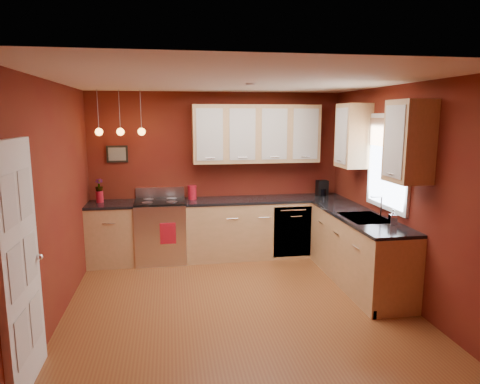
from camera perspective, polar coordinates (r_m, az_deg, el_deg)
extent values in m
plane|color=brown|center=(5.26, -0.26, -14.90)|extent=(4.20, 4.20, 0.00)
cube|color=white|center=(4.79, -0.29, 14.60)|extent=(4.00, 4.20, 0.02)
cube|color=maroon|center=(6.92, -3.03, 2.39)|extent=(4.00, 0.02, 2.60)
cube|color=maroon|center=(2.87, 6.45, -8.71)|extent=(4.00, 0.02, 2.60)
cube|color=maroon|center=(4.96, -23.74, -1.51)|extent=(0.02, 4.20, 2.60)
cube|color=maroon|center=(5.54, 20.63, -0.17)|extent=(0.02, 4.20, 2.60)
cube|color=tan|center=(6.81, -16.67, -5.46)|extent=(0.70, 0.60, 0.90)
cube|color=tan|center=(6.91, 3.37, -4.81)|extent=(2.54, 0.60, 0.90)
cube|color=tan|center=(5.98, 15.46, -7.54)|extent=(0.60, 2.10, 0.90)
cube|color=black|center=(6.70, -16.87, -1.58)|extent=(0.70, 0.62, 0.04)
cube|color=black|center=(6.80, 3.41, -0.99)|extent=(2.54, 0.62, 0.04)
cube|color=black|center=(5.86, 15.67, -3.15)|extent=(0.62, 2.10, 0.04)
cube|color=silver|center=(6.75, -10.49, -5.25)|extent=(0.76, 0.64, 0.92)
cube|color=black|center=(6.45, -10.54, -5.77)|extent=(0.55, 0.02, 0.32)
cylinder|color=silver|center=(6.38, -10.61, -3.72)|extent=(0.60, 0.02, 0.02)
cube|color=black|center=(6.64, -10.62, -1.29)|extent=(0.76, 0.60, 0.03)
cylinder|color=#98989E|center=(6.51, -12.24, -1.40)|extent=(0.16, 0.16, 0.01)
cylinder|color=#98989E|center=(6.50, -9.07, -1.31)|extent=(0.16, 0.16, 0.01)
cylinder|color=#98989E|center=(6.78, -12.13, -0.93)|extent=(0.16, 0.16, 0.01)
cylinder|color=#98989E|center=(6.77, -9.08, -0.85)|extent=(0.16, 0.16, 0.01)
cube|color=silver|center=(6.92, -10.60, -0.03)|extent=(0.76, 0.04, 0.16)
cube|color=silver|center=(6.73, 7.00, -5.28)|extent=(0.60, 0.02, 0.80)
cube|color=#98989E|center=(5.73, 16.30, -3.53)|extent=(0.50, 0.70, 0.05)
cube|color=black|center=(5.88, 15.58, -3.25)|extent=(0.42, 0.30, 0.02)
cube|color=black|center=(5.59, 17.04, -4.02)|extent=(0.42, 0.30, 0.02)
cylinder|color=white|center=(5.79, 18.34, -1.82)|extent=(0.02, 0.02, 0.28)
cylinder|color=white|center=(5.74, 17.79, -0.58)|extent=(0.16, 0.02, 0.02)
cube|color=white|center=(5.74, 19.19, 3.79)|extent=(0.04, 1.02, 1.22)
cube|color=white|center=(5.73, 19.05, 3.79)|extent=(0.01, 0.90, 1.10)
cube|color=#896444|center=(5.70, 19.13, 7.49)|extent=(0.02, 0.96, 0.36)
cube|color=white|center=(3.90, -27.34, -8.94)|extent=(0.06, 0.82, 2.05)
cube|color=silver|center=(3.59, -28.41, -1.13)|extent=(0.00, 0.28, 0.40)
cube|color=silver|center=(3.93, -26.74, -0.13)|extent=(0.00, 0.28, 0.40)
cube|color=silver|center=(3.72, -27.70, -9.46)|extent=(0.00, 0.28, 0.40)
cube|color=silver|center=(4.05, -26.12, -7.81)|extent=(0.00, 0.28, 0.40)
cube|color=silver|center=(3.93, -27.02, -17.06)|extent=(0.00, 0.28, 0.40)
cube|color=silver|center=(4.24, -25.53, -14.92)|extent=(0.00, 0.28, 0.40)
sphere|color=white|center=(4.19, -25.15, -7.85)|extent=(0.06, 0.06, 0.06)
cube|color=tan|center=(6.78, 2.18, 7.76)|extent=(2.00, 0.35, 0.90)
cube|color=tan|center=(5.67, 17.85, 6.83)|extent=(0.35, 1.95, 0.90)
cube|color=black|center=(6.86, -16.05, 4.89)|extent=(0.32, 0.03, 0.26)
cylinder|color=#98989E|center=(6.54, -18.43, 10.24)|extent=(0.01, 0.01, 0.60)
sphere|color=#FFA53F|center=(6.54, -18.29, 7.62)|extent=(0.11, 0.11, 0.11)
cylinder|color=#98989E|center=(6.50, -15.78, 10.38)|extent=(0.01, 0.01, 0.60)
sphere|color=#FFA53F|center=(6.50, -15.65, 7.74)|extent=(0.11, 0.11, 0.11)
cylinder|color=#98989E|center=(6.48, -13.10, 10.50)|extent=(0.01, 0.01, 0.60)
sphere|color=#FFA53F|center=(6.48, -12.99, 7.85)|extent=(0.11, 0.11, 0.11)
cylinder|color=#AD1222|center=(6.73, -6.40, -0.12)|extent=(0.13, 0.13, 0.20)
cylinder|color=#AD1222|center=(6.71, -6.42, 0.78)|extent=(0.14, 0.14, 0.02)
cylinder|color=#AD1222|center=(6.78, -18.21, -0.60)|extent=(0.11, 0.11, 0.17)
imported|color=#AD1222|center=(6.76, -18.28, 0.81)|extent=(0.12, 0.12, 0.20)
cube|color=black|center=(7.13, 10.88, 0.54)|extent=(0.18, 0.15, 0.25)
cylinder|color=black|center=(7.10, 11.00, -0.06)|extent=(0.10, 0.10, 0.12)
imported|color=white|center=(5.42, 19.73, -3.18)|extent=(0.10, 0.10, 0.19)
cube|color=#AD1222|center=(6.41, -9.59, -5.47)|extent=(0.23, 0.02, 0.31)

